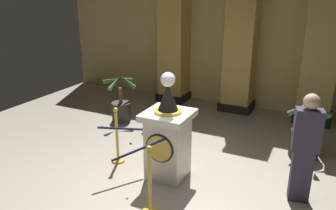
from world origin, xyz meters
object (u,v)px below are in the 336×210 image
stanchion_near (117,143)px  stanchion_far (150,191)px  bystander_guest (305,146)px  pedestal_clock (168,138)px  potted_palm_right (305,139)px  potted_palm_left (121,106)px

stanchion_near → stanchion_far: stanchion_far is taller
stanchion_near → bystander_guest: (3.01, 0.21, 0.50)m
pedestal_clock → stanchion_near: bearing=177.0°
pedestal_clock → bystander_guest: (1.99, 0.26, 0.17)m
stanchion_far → potted_palm_right: potted_palm_right is taller
potted_palm_left → bystander_guest: (4.06, -1.46, 0.51)m
potted_palm_right → bystander_guest: bearing=-87.9°
stanchion_near → pedestal_clock: bearing=-3.0°
stanchion_far → potted_palm_left: size_ratio=0.91×
stanchion_near → stanchion_far: size_ratio=0.99×
stanchion_near → potted_palm_right: potted_palm_right is taller
stanchion_near → bystander_guest: bearing=4.0°
stanchion_near → stanchion_far: (1.24, -1.03, 0.01)m
potted_palm_left → bystander_guest: bearing=-19.7°
stanchion_far → potted_palm_left: potted_palm_left is taller
potted_palm_left → potted_palm_right: potted_palm_left is taller
pedestal_clock → stanchion_near: 1.08m
stanchion_far → potted_palm_right: 3.20m
stanchion_far → stanchion_near: bearing=140.2°
bystander_guest → pedestal_clock: bearing=-172.4°
pedestal_clock → potted_palm_left: pedestal_clock is taller
potted_palm_right → stanchion_far: bearing=-122.5°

